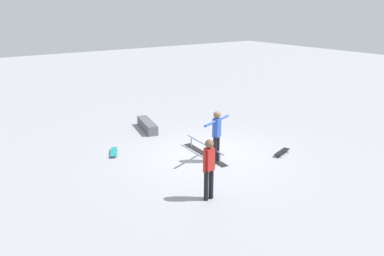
{
  "coord_description": "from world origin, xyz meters",
  "views": [
    {
      "loc": [
        -8.6,
        6.64,
        4.55
      ],
      "look_at": [
        0.17,
        0.52,
        1.0
      ],
      "focal_mm": 34.35,
      "sensor_mm": 36.0,
      "label": 1
    }
  ],
  "objects_px": {
    "skater_main": "(217,133)",
    "bystander_red_shirt": "(209,166)",
    "skateboard_main": "(212,157)",
    "loose_skateboard_teal": "(114,152)",
    "skate_ledge": "(147,125)",
    "loose_skateboard_black": "(282,152)",
    "grind_rail": "(205,150)"
  },
  "relations": [
    {
      "from": "loose_skateboard_black",
      "to": "skate_ledge",
      "type": "bearing_deg",
      "value": -80.68
    },
    {
      "from": "grind_rail",
      "to": "bystander_red_shirt",
      "type": "distance_m",
      "value": 2.97
    },
    {
      "from": "skate_ledge",
      "to": "grind_rail",
      "type": "bearing_deg",
      "value": -174.49
    },
    {
      "from": "skateboard_main",
      "to": "grind_rail",
      "type": "bearing_deg",
      "value": -148.2
    },
    {
      "from": "loose_skateboard_teal",
      "to": "skateboard_main",
      "type": "bearing_deg",
      "value": 72.64
    },
    {
      "from": "grind_rail",
      "to": "skate_ledge",
      "type": "height_order",
      "value": "grind_rail"
    },
    {
      "from": "bystander_red_shirt",
      "to": "skate_ledge",
      "type": "bearing_deg",
      "value": 74.85
    },
    {
      "from": "grind_rail",
      "to": "skateboard_main",
      "type": "xyz_separation_m",
      "value": [
        -0.4,
        0.03,
        -0.09
      ]
    },
    {
      "from": "loose_skateboard_black",
      "to": "loose_skateboard_teal",
      "type": "xyz_separation_m",
      "value": [
        3.13,
        4.46,
        0.0
      ]
    },
    {
      "from": "loose_skateboard_black",
      "to": "loose_skateboard_teal",
      "type": "distance_m",
      "value": 5.45
    },
    {
      "from": "skateboard_main",
      "to": "bystander_red_shirt",
      "type": "height_order",
      "value": "bystander_red_shirt"
    },
    {
      "from": "bystander_red_shirt",
      "to": "loose_skateboard_teal",
      "type": "height_order",
      "value": "bystander_red_shirt"
    },
    {
      "from": "grind_rail",
      "to": "skateboard_main",
      "type": "bearing_deg",
      "value": 178.99
    },
    {
      "from": "skate_ledge",
      "to": "loose_skateboard_teal",
      "type": "relative_size",
      "value": 2.01
    },
    {
      "from": "skate_ledge",
      "to": "loose_skateboard_black",
      "type": "xyz_separation_m",
      "value": [
        -4.68,
        -2.39,
        -0.11
      ]
    },
    {
      "from": "skater_main",
      "to": "loose_skateboard_black",
      "type": "xyz_separation_m",
      "value": [
        -0.76,
        -2.12,
        -0.86
      ]
    },
    {
      "from": "grind_rail",
      "to": "loose_skateboard_black",
      "type": "height_order",
      "value": "grind_rail"
    },
    {
      "from": "skate_ledge",
      "to": "skateboard_main",
      "type": "bearing_deg",
      "value": -175.57
    },
    {
      "from": "loose_skateboard_black",
      "to": "skateboard_main",
      "type": "bearing_deg",
      "value": -43.05
    },
    {
      "from": "skater_main",
      "to": "bystander_red_shirt",
      "type": "xyz_separation_m",
      "value": [
        -1.72,
        1.61,
        -0.05
      ]
    },
    {
      "from": "skate_ledge",
      "to": "bystander_red_shirt",
      "type": "bearing_deg",
      "value": 166.72
    },
    {
      "from": "skater_main",
      "to": "skateboard_main",
      "type": "distance_m",
      "value": 0.89
    },
    {
      "from": "loose_skateboard_black",
      "to": "loose_skateboard_teal",
      "type": "bearing_deg",
      "value": -52.86
    },
    {
      "from": "skater_main",
      "to": "bystander_red_shirt",
      "type": "bearing_deg",
      "value": 26.84
    },
    {
      "from": "bystander_red_shirt",
      "to": "loose_skateboard_black",
      "type": "height_order",
      "value": "bystander_red_shirt"
    },
    {
      "from": "skate_ledge",
      "to": "loose_skateboard_teal",
      "type": "bearing_deg",
      "value": 126.77
    },
    {
      "from": "loose_skateboard_black",
      "to": "loose_skateboard_teal",
      "type": "height_order",
      "value": "same"
    },
    {
      "from": "loose_skateboard_black",
      "to": "bystander_red_shirt",
      "type": "bearing_deg",
      "value": -3.28
    },
    {
      "from": "grind_rail",
      "to": "bystander_red_shirt",
      "type": "bearing_deg",
      "value": 148.52
    },
    {
      "from": "skate_ledge",
      "to": "bystander_red_shirt",
      "type": "height_order",
      "value": "bystander_red_shirt"
    },
    {
      "from": "loose_skateboard_teal",
      "to": "grind_rail",
      "type": "bearing_deg",
      "value": 78.85
    },
    {
      "from": "skateboard_main",
      "to": "loose_skateboard_teal",
      "type": "bearing_deg",
      "value": -96.02
    }
  ]
}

